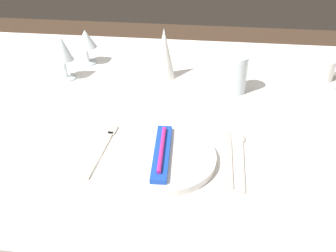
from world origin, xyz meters
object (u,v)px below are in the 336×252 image
wine_glass_left (86,40)px  napkin_folded (164,53)px  fork_outer (103,147)px  spoon_soup (241,153)px  wine_glass_centre (63,51)px  dinner_plate (162,157)px  dinner_knife (228,158)px  drink_tumbler (236,76)px  toothbrush_package (162,152)px  coffee_cup_left (322,69)px

wine_glass_left → napkin_folded: bearing=-15.8°
fork_outer → spoon_soup: size_ratio=0.98×
spoon_soup → wine_glass_centre: bearing=147.8°
dinner_plate → dinner_knife: bearing=8.8°
wine_glass_left → drink_tumbler: 0.54m
dinner_plate → dinner_knife: 0.16m
wine_glass_centre → napkin_folded: size_ratio=0.85×
drink_tumbler → napkin_folded: (-0.23, 0.07, 0.03)m
wine_glass_centre → dinner_plate: bearing=-46.9°
toothbrush_package → napkin_folded: (-0.05, 0.45, 0.06)m
dinner_plate → coffee_cup_left: coffee_cup_left is taller
wine_glass_left → spoon_soup: bearing=-42.6°
napkin_folded → coffee_cup_left: bearing=3.6°
coffee_cup_left → spoon_soup: bearing=-122.2°
dinner_plate → drink_tumbler: size_ratio=2.19×
dinner_plate → drink_tumbler: (0.18, 0.37, 0.04)m
dinner_plate → toothbrush_package: bearing=0.0°
toothbrush_package → drink_tumbler: (0.18, 0.37, 0.03)m
toothbrush_package → fork_outer: (-0.15, 0.03, -0.02)m
dinner_plate → toothbrush_package: (0.00, 0.00, 0.02)m
dinner_knife → coffee_cup_left: (0.30, 0.46, 0.04)m
wine_glass_left → napkin_folded: (0.29, -0.08, -0.00)m
dinner_plate → wine_glass_centre: 0.56m
dinner_knife → coffee_cup_left: coffee_cup_left is taller
fork_outer → dinner_knife: same height
spoon_soup → napkin_folded: (-0.24, 0.40, 0.08)m
toothbrush_package → wine_glass_centre: wine_glass_centre is taller
napkin_folded → wine_glass_left: bearing=164.2°
wine_glass_centre → drink_tumbler: bearing=-2.7°
drink_tumbler → toothbrush_package: bearing=-115.6°
dinner_knife → wine_glass_centre: size_ratio=1.55×
drink_tumbler → coffee_cup_left: bearing=20.8°
coffee_cup_left → wine_glass_left: 0.80m
dinner_knife → coffee_cup_left: size_ratio=2.14×
fork_outer → dinner_plate: bearing=-11.5°
spoon_soup → napkin_folded: size_ratio=1.33×
spoon_soup → wine_glass_centre: wine_glass_centre is taller
dinner_knife → napkin_folded: size_ratio=1.32×
spoon_soup → napkin_folded: napkin_folded is taller
coffee_cup_left → napkin_folded: (-0.51, -0.03, 0.04)m
napkin_folded → toothbrush_package: bearing=-83.3°
fork_outer → coffee_cup_left: (0.61, 0.45, 0.04)m
fork_outer → napkin_folded: size_ratio=1.30×
spoon_soup → drink_tumbler: size_ratio=1.92×
coffee_cup_left → napkin_folded: size_ratio=0.62×
wine_glass_centre → drink_tumbler: (0.55, -0.03, -0.05)m
dinner_plate → coffee_cup_left: size_ratio=2.47×
dinner_plate → spoon_soup: dinner_plate is taller
wine_glass_left → drink_tumbler: size_ratio=1.06×
toothbrush_package → spoon_soup: toothbrush_package is taller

